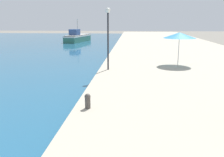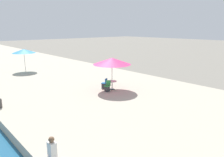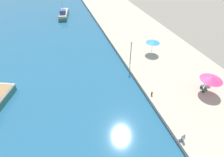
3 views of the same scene
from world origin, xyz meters
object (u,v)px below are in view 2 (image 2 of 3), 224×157
cafe_umbrella_white (24,51)px  cafe_table (112,83)px  cafe_chair_right (104,85)px  cafe_umbrella_pink (112,61)px  mooring_bollard (0,103)px  person_at_quay (51,151)px  cafe_chair_left (107,88)px

cafe_umbrella_white → cafe_table: cafe_umbrella_white is taller
cafe_table → cafe_chair_right: 0.75m
cafe_umbrella_pink → mooring_bollard: size_ratio=4.81×
cafe_table → person_at_quay: size_ratio=0.76×
cafe_chair_left → person_at_quay: 9.89m
mooring_bollard → cafe_chair_left: bearing=-13.3°
cafe_umbrella_white → person_at_quay: bearing=-107.5°
person_at_quay → cafe_chair_left: bearing=36.8°
mooring_bollard → cafe_umbrella_white: bearing=62.5°
cafe_umbrella_pink → cafe_chair_left: size_ratio=3.46×
person_at_quay → mooring_bollard: person_at_quay is taller
cafe_umbrella_pink → mooring_bollard: bearing=168.1°
cafe_table → cafe_chair_left: 0.75m
cafe_umbrella_white → mooring_bollard: bearing=-117.5°
cafe_table → mooring_bollard: (-8.44, 1.63, -0.18)m
cafe_chair_right → cafe_umbrella_white: bearing=74.9°
cafe_umbrella_white → cafe_chair_right: cafe_umbrella_white is taller
cafe_umbrella_white → cafe_table: (2.68, -12.69, -1.93)m
cafe_umbrella_white → cafe_chair_right: 12.45m
cafe_umbrella_white → person_at_quay: (-5.94, -18.80, -2.00)m
cafe_chair_right → mooring_bollard: size_ratio=1.39×
cafe_table → cafe_chair_left: bearing=-164.1°
cafe_table → cafe_chair_left: (-0.70, -0.20, -0.21)m
cafe_chair_left → cafe_chair_right: size_ratio=1.00×
person_at_quay → mooring_bollard: 7.75m
cafe_table → cafe_chair_left: cafe_chair_left is taller
cafe_table → cafe_chair_left: size_ratio=0.88×
person_at_quay → cafe_chair_right: bearing=39.2°
cafe_umbrella_pink → cafe_chair_right: (-0.20, 0.77, -2.15)m
cafe_umbrella_pink → cafe_table: (0.12, 0.12, -1.94)m
cafe_chair_left → mooring_bollard: (-7.75, 1.83, 0.02)m
cafe_chair_left → person_at_quay: (-7.92, -5.92, 0.14)m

